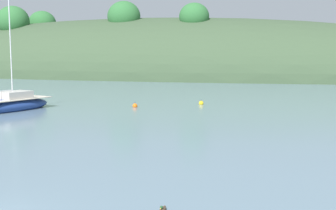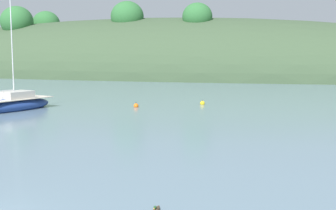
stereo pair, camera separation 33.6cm
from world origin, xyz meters
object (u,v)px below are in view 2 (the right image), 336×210
(mooring_buoy_outer, at_px, (202,103))
(sailboat_blue_center, at_px, (11,105))
(duck_trailing, at_px, (157,209))
(mooring_buoy_inner, at_px, (136,106))

(mooring_buoy_outer, bearing_deg, sailboat_blue_center, -148.00)
(mooring_buoy_outer, height_order, duck_trailing, mooring_buoy_outer)
(mooring_buoy_inner, bearing_deg, duck_trailing, -66.72)
(mooring_buoy_inner, xyz_separation_m, mooring_buoy_outer, (5.16, 3.77, 0.00))
(sailboat_blue_center, height_order, mooring_buoy_outer, sailboat_blue_center)
(sailboat_blue_center, xyz_separation_m, mooring_buoy_inner, (9.20, 5.21, -0.35))
(mooring_buoy_inner, bearing_deg, sailboat_blue_center, -150.48)
(mooring_buoy_inner, relative_size, mooring_buoy_outer, 1.00)
(sailboat_blue_center, relative_size, mooring_buoy_inner, 21.85)
(sailboat_blue_center, relative_size, duck_trailing, 27.87)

